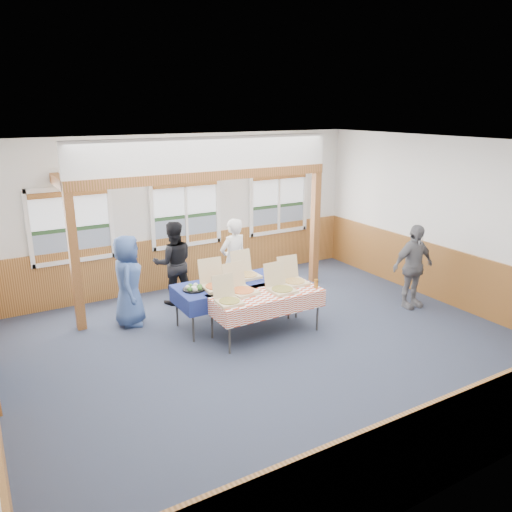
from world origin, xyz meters
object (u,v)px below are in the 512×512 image
(table_right, at_px, (266,295))
(man_blue, at_px, (128,281))
(woman_white, at_px, (234,261))
(woman_black, at_px, (174,263))
(person_grey, at_px, (413,266))
(table_left, at_px, (234,285))

(table_right, relative_size, man_blue, 1.22)
(man_blue, bearing_deg, woman_white, -68.82)
(table_right, xyz_separation_m, woman_black, (-0.80, 2.12, 0.12))
(woman_black, bearing_deg, table_right, 122.81)
(woman_white, relative_size, woman_black, 1.03)
(table_right, relative_size, woman_black, 1.21)
(table_right, distance_m, woman_black, 2.27)
(woman_black, xyz_separation_m, person_grey, (3.85, -2.48, -0.01))
(table_right, xyz_separation_m, person_grey, (3.06, -0.35, 0.11))
(woman_black, relative_size, man_blue, 1.01)
(table_right, height_order, woman_white, woman_white)
(table_right, bearing_deg, table_left, 99.73)
(table_left, relative_size, woman_black, 1.37)
(table_right, height_order, man_blue, man_blue)
(woman_black, xyz_separation_m, man_blue, (-1.06, -0.56, -0.00))
(woman_white, distance_m, person_grey, 3.43)
(table_right, relative_size, person_grey, 1.22)
(man_blue, bearing_deg, woman_black, -42.11)
(table_left, bearing_deg, woman_white, 40.22)
(woman_white, bearing_deg, table_left, 51.57)
(table_left, bearing_deg, woman_black, 89.52)
(table_left, bearing_deg, person_grey, -39.69)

